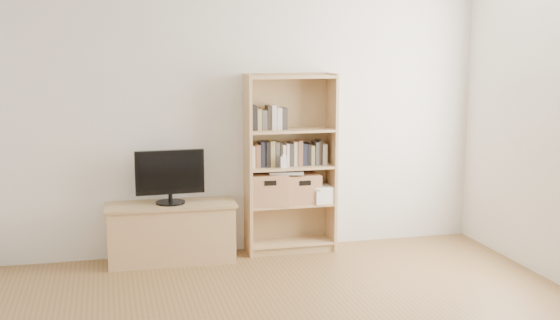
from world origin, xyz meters
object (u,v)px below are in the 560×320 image
object	(u,v)px
basket_left	(267,189)
baby_monitor	(283,162)
bookshelf	(291,164)
television	(170,177)
basket_right	(301,188)
tv_stand	(171,234)
laptop	(287,172)

from	to	relation	value
basket_left	baby_monitor	bearing A→B (deg)	-32.00
bookshelf	basket_left	size ratio (longest dim) A/B	4.77
bookshelf	television	size ratio (longest dim) A/B	2.75
baby_monitor	basket_right	distance (m)	0.34
tv_stand	bookshelf	bearing A→B (deg)	4.71
television	baby_monitor	xyz separation A→B (m)	(1.02, -0.03, 0.10)
television	laptop	size ratio (longest dim) A/B	1.94
baby_monitor	basket_right	world-z (taller)	baby_monitor
television	basket_left	bearing A→B (deg)	1.83
television	basket_right	bearing A→B (deg)	0.92
bookshelf	basket_left	xyz separation A→B (m)	(-0.22, -0.00, -0.23)
basket_right	laptop	bearing A→B (deg)	-173.30
tv_stand	television	distance (m)	0.51
basket_right	tv_stand	bearing A→B (deg)	-177.48
baby_monitor	laptop	size ratio (longest dim) A/B	0.33
bookshelf	baby_monitor	bearing A→B (deg)	-135.00
laptop	baby_monitor	bearing A→B (deg)	-111.02
basket_right	television	bearing A→B (deg)	-177.48
baby_monitor	basket_right	bearing A→B (deg)	25.27
tv_stand	basket_left	world-z (taller)	basket_left
tv_stand	basket_left	bearing A→B (deg)	5.15
television	basket_left	world-z (taller)	television
bookshelf	television	bearing A→B (deg)	-177.02
basket_right	laptop	xyz separation A→B (m)	(-0.14, -0.02, 0.16)
basket_right	laptop	world-z (taller)	laptop
tv_stand	basket_left	distance (m)	0.96
television	basket_right	size ratio (longest dim) A/B	1.85
bookshelf	baby_monitor	distance (m)	0.13
television	tv_stand	bearing A→B (deg)	0.00
baby_monitor	basket_left	distance (m)	0.30
laptop	bookshelf	bearing A→B (deg)	40.61
tv_stand	basket_right	world-z (taller)	basket_right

